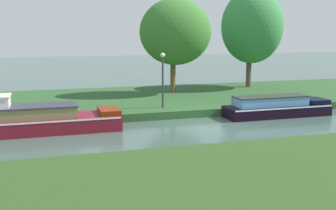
# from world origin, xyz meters

# --- Properties ---
(ground_plane) EXTENTS (120.00, 120.00, 0.00)m
(ground_plane) POSITION_xyz_m (0.00, 0.00, 0.00)
(ground_plane) COLOR #3E564E
(riverbank_far) EXTENTS (72.00, 10.00, 0.40)m
(riverbank_far) POSITION_xyz_m (0.00, 7.00, 0.20)
(riverbank_far) COLOR #2A5128
(riverbank_far) RESTS_ON ground_plane
(black_barge) EXTENTS (5.65, 1.52, 1.09)m
(black_barge) POSITION_xyz_m (4.02, 1.20, 0.48)
(black_barge) COLOR black
(black_barge) RESTS_ON ground_plane
(maroon_narrowboat) EXTENTS (7.15, 1.94, 1.70)m
(maroon_narrowboat) POSITION_xyz_m (-7.98, 1.20, 0.57)
(maroon_narrowboat) COLOR maroon
(maroon_narrowboat) RESTS_ON ground_plane
(willow_tree_left) EXTENTS (4.61, 3.46, 6.03)m
(willow_tree_left) POSITION_xyz_m (0.57, 7.68, 4.33)
(willow_tree_left) COLOR brown
(willow_tree_left) RESTS_ON riverbank_far
(willow_tree_centre) EXTENTS (4.32, 4.39, 6.93)m
(willow_tree_centre) POSITION_xyz_m (6.69, 9.11, 4.72)
(willow_tree_centre) COLOR brown
(willow_tree_centre) RESTS_ON riverbank_far
(lamp_post) EXTENTS (0.24, 0.24, 2.87)m
(lamp_post) POSITION_xyz_m (-1.58, 3.23, 2.21)
(lamp_post) COLOR #333338
(lamp_post) RESTS_ON riverbank_far
(mooring_post_near) EXTENTS (0.17, 0.17, 0.61)m
(mooring_post_near) POSITION_xyz_m (2.09, 2.39, 0.71)
(mooring_post_near) COLOR #44382C
(mooring_post_near) RESTS_ON riverbank_far
(mooring_post_far) EXTENTS (0.16, 0.16, 0.53)m
(mooring_post_far) POSITION_xyz_m (-8.11, 2.39, 0.67)
(mooring_post_far) COLOR #453621
(mooring_post_far) RESTS_ON riverbank_far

